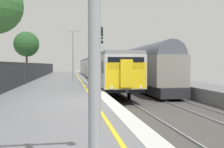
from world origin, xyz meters
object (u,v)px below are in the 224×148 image
object	(u,v)px
speed_limit_sign	(95,65)
background_tree_centre	(26,45)
commuter_train_at_platform	(95,68)
signal_gantry	(95,48)
freight_train_adjacent_track	(120,66)
platform_lamp_mid	(73,51)

from	to	relation	value
speed_limit_sign	background_tree_centre	distance (m)	26.24
commuter_train_at_platform	signal_gantry	bearing A→B (deg)	-95.59
commuter_train_at_platform	freight_train_adjacent_track	size ratio (longest dim) A/B	0.97
speed_limit_sign	commuter_train_at_platform	bearing A→B (deg)	84.59
commuter_train_at_platform	platform_lamp_mid	distance (m)	11.58
freight_train_adjacent_track	speed_limit_sign	bearing A→B (deg)	-104.99
speed_limit_sign	platform_lamp_mid	bearing A→B (deg)	99.50
signal_gantry	speed_limit_sign	xyz separation A→B (m)	(-0.37, -4.43, -1.46)
freight_train_adjacent_track	speed_limit_sign	xyz separation A→B (m)	(-5.85, -21.85, 0.18)
commuter_train_at_platform	freight_train_adjacent_track	xyz separation A→B (m)	(4.00, 2.35, 0.24)
commuter_train_at_platform	speed_limit_sign	distance (m)	19.59
platform_lamp_mid	commuter_train_at_platform	bearing A→B (deg)	73.36
background_tree_centre	platform_lamp_mid	bearing A→B (deg)	-66.16
freight_train_adjacent_track	background_tree_centre	world-z (taller)	background_tree_centre
commuter_train_at_platform	freight_train_adjacent_track	distance (m)	4.65
background_tree_centre	speed_limit_sign	bearing A→B (deg)	-70.88
platform_lamp_mid	background_tree_centre	distance (m)	17.65
signal_gantry	platform_lamp_mid	distance (m)	4.49
speed_limit_sign	background_tree_centre	bearing A→B (deg)	109.12
background_tree_centre	signal_gantry	bearing A→B (deg)	-66.20
platform_lamp_mid	background_tree_centre	xyz separation A→B (m)	(-7.10, 16.07, 1.76)
commuter_train_at_platform	freight_train_adjacent_track	world-z (taller)	freight_train_adjacent_track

